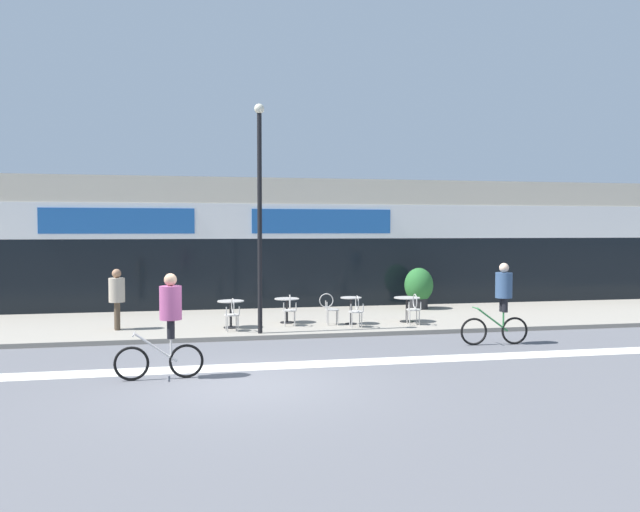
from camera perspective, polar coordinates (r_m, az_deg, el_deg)
The scene contains 18 objects.
ground_plane at distance 11.74m, azimuth -6.66°, elevation -11.59°, with size 120.00×120.00×0.00m, color #5B5B60.
sidewalk_slab at distance 18.83m, azimuth -8.42°, elevation -6.07°, with size 40.00×5.50×0.12m, color gray.
storefront_facade at distance 23.33m, azimuth -9.01°, elevation 1.11°, with size 40.00×4.06×4.62m.
bike_lane_stripe at distance 13.14m, azimuth -7.17°, elevation -10.05°, with size 36.00×0.70×0.01m, color silver.
bistro_table_0 at distance 17.43m, azimuth -8.16°, elevation -4.76°, with size 0.73×0.73×0.75m.
bistro_table_1 at distance 18.21m, azimuth -3.05°, elevation -4.52°, with size 0.72×0.72×0.72m.
bistro_table_2 at distance 17.95m, azimuth 2.85°, elevation -4.53°, with size 0.60×0.60×0.78m.
bistro_table_3 at distance 18.55m, azimuth 7.95°, elevation -4.38°, with size 0.76×0.76×0.72m.
cafe_chair_0_near at distance 16.82m, azimuth -8.02°, elevation -5.11°, with size 0.44×0.59×0.90m.
cafe_chair_1_near at distance 17.59m, azimuth -2.79°, elevation -4.75°, with size 0.44×0.59×0.90m.
cafe_chair_2_near at distance 17.35m, azimuth 3.34°, elevation -4.86°, with size 0.42×0.58×0.90m.
cafe_chair_2_side at distance 17.82m, azimuth 0.89°, elevation -4.66°, with size 0.59×0.44×0.90m.
cafe_chair_3_near at distance 17.96m, azimuth 8.59°, elevation -4.63°, with size 0.43×0.59×0.90m.
planter_pot at distance 21.60m, azimuth 9.02°, elevation -2.83°, with size 0.98×0.98×1.40m.
lamp_post at distance 16.32m, azimuth -5.54°, elevation 4.81°, with size 0.26×0.26×5.97m.
cyclist_0 at distance 15.99m, azimuth 16.22°, elevation -3.75°, with size 1.72×0.51×2.02m.
cyclist_1 at distance 12.21m, azimuth -13.75°, elevation -5.53°, with size 1.66×0.48×2.01m.
pedestrian_near_end at distance 17.77m, azimuth -18.08°, elevation -3.29°, with size 0.50×0.50×1.65m.
Camera 1 is at (-0.89, -11.35, 2.85)m, focal length 35.00 mm.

